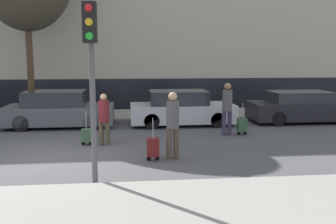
{
  "coord_description": "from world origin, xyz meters",
  "views": [
    {
      "loc": [
        2.13,
        -10.12,
        2.73
      ],
      "look_at": [
        3.42,
        1.8,
        0.95
      ],
      "focal_mm": 40.0,
      "sensor_mm": 36.0,
      "label": 1
    }
  ],
  "objects_px": {
    "traffic_light": "(91,58)",
    "trolley_right": "(242,125)",
    "parked_car_1": "(59,110)",
    "pedestrian_left": "(104,116)",
    "trolley_center": "(153,147)",
    "pedestrian_right": "(227,105)",
    "parked_bicycle": "(173,104)",
    "pedestrian_center": "(173,121)",
    "parked_car_3": "(302,107)",
    "trolley_left": "(87,135)",
    "parked_car_2": "(181,109)"
  },
  "relations": [
    {
      "from": "parked_car_3",
      "to": "trolley_right",
      "type": "bearing_deg",
      "value": -145.22
    },
    {
      "from": "parked_car_2",
      "to": "trolley_center",
      "type": "distance_m",
      "value": 5.34
    },
    {
      "from": "pedestrian_center",
      "to": "pedestrian_right",
      "type": "xyz_separation_m",
      "value": [
        2.25,
        2.85,
        0.02
      ]
    },
    {
      "from": "pedestrian_center",
      "to": "trolley_right",
      "type": "height_order",
      "value": "pedestrian_center"
    },
    {
      "from": "parked_car_3",
      "to": "trolley_left",
      "type": "height_order",
      "value": "parked_car_3"
    },
    {
      "from": "trolley_left",
      "to": "trolley_center",
      "type": "height_order",
      "value": "trolley_center"
    },
    {
      "from": "pedestrian_left",
      "to": "pedestrian_right",
      "type": "bearing_deg",
      "value": 21.2
    },
    {
      "from": "parked_bicycle",
      "to": "pedestrian_center",
      "type": "bearing_deg",
      "value": -96.86
    },
    {
      "from": "pedestrian_left",
      "to": "trolley_center",
      "type": "relative_size",
      "value": 1.41
    },
    {
      "from": "pedestrian_left",
      "to": "pedestrian_right",
      "type": "height_order",
      "value": "pedestrian_right"
    },
    {
      "from": "parked_car_3",
      "to": "pedestrian_left",
      "type": "height_order",
      "value": "pedestrian_left"
    },
    {
      "from": "parked_car_3",
      "to": "traffic_light",
      "type": "xyz_separation_m",
      "value": [
        -7.98,
        -7.08,
        2.09
      ]
    },
    {
      "from": "parked_car_1",
      "to": "pedestrian_left",
      "type": "xyz_separation_m",
      "value": [
        1.95,
        -3.35,
        0.25
      ]
    },
    {
      "from": "parked_car_2",
      "to": "trolley_left",
      "type": "relative_size",
      "value": 3.93
    },
    {
      "from": "parked_car_3",
      "to": "trolley_center",
      "type": "relative_size",
      "value": 3.86
    },
    {
      "from": "parked_car_1",
      "to": "pedestrian_right",
      "type": "bearing_deg",
      "value": -20.33
    },
    {
      "from": "parked_car_2",
      "to": "parked_car_3",
      "type": "height_order",
      "value": "parked_car_2"
    },
    {
      "from": "parked_car_3",
      "to": "pedestrian_right",
      "type": "bearing_deg",
      "value": -149.36
    },
    {
      "from": "trolley_left",
      "to": "trolley_right",
      "type": "height_order",
      "value": "trolley_right"
    },
    {
      "from": "parked_car_3",
      "to": "trolley_right",
      "type": "height_order",
      "value": "parked_car_3"
    },
    {
      "from": "pedestrian_left",
      "to": "trolley_right",
      "type": "bearing_deg",
      "value": 19.47
    },
    {
      "from": "pedestrian_left",
      "to": "trolley_right",
      "type": "relative_size",
      "value": 1.43
    },
    {
      "from": "trolley_right",
      "to": "parked_bicycle",
      "type": "distance_m",
      "value": 5.23
    },
    {
      "from": "pedestrian_right",
      "to": "trolley_center",
      "type": "bearing_deg",
      "value": 47.51
    },
    {
      "from": "parked_car_3",
      "to": "pedestrian_right",
      "type": "height_order",
      "value": "pedestrian_right"
    },
    {
      "from": "pedestrian_right",
      "to": "parked_bicycle",
      "type": "bearing_deg",
      "value": -73.99
    },
    {
      "from": "parked_car_1",
      "to": "pedestrian_center",
      "type": "xyz_separation_m",
      "value": [
        3.87,
        -5.12,
        0.37
      ]
    },
    {
      "from": "trolley_right",
      "to": "traffic_light",
      "type": "relative_size",
      "value": 0.3
    },
    {
      "from": "parked_car_3",
      "to": "trolley_right",
      "type": "distance_m",
      "value": 3.99
    },
    {
      "from": "parked_car_3",
      "to": "trolley_center",
      "type": "xyz_separation_m",
      "value": [
        -6.61,
        -5.23,
        -0.26
      ]
    },
    {
      "from": "pedestrian_center",
      "to": "parked_bicycle",
      "type": "xyz_separation_m",
      "value": [
        0.93,
        7.72,
        -0.54
      ]
    },
    {
      "from": "traffic_light",
      "to": "trolley_right",
      "type": "bearing_deg",
      "value": 45.61
    },
    {
      "from": "pedestrian_left",
      "to": "parked_bicycle",
      "type": "xyz_separation_m",
      "value": [
        2.85,
        5.95,
        -0.42
      ]
    },
    {
      "from": "parked_car_1",
      "to": "traffic_light",
      "type": "bearing_deg",
      "value": -74.52
    },
    {
      "from": "trolley_right",
      "to": "parked_car_3",
      "type": "bearing_deg",
      "value": 34.78
    },
    {
      "from": "pedestrian_left",
      "to": "parked_bicycle",
      "type": "height_order",
      "value": "pedestrian_left"
    },
    {
      "from": "parked_car_3",
      "to": "parked_car_1",
      "type": "bearing_deg",
      "value": 179.98
    },
    {
      "from": "parked_car_1",
      "to": "parked_bicycle",
      "type": "height_order",
      "value": "parked_car_1"
    },
    {
      "from": "parked_car_1",
      "to": "parked_car_2",
      "type": "xyz_separation_m",
      "value": [
        4.81,
        -0.11,
        -0.01
      ]
    },
    {
      "from": "trolley_right",
      "to": "parked_car_2",
      "type": "bearing_deg",
      "value": 130.65
    },
    {
      "from": "parked_car_2",
      "to": "pedestrian_left",
      "type": "distance_m",
      "value": 4.33
    },
    {
      "from": "parked_car_2",
      "to": "pedestrian_center",
      "type": "distance_m",
      "value": 5.11
    },
    {
      "from": "trolley_center",
      "to": "pedestrian_right",
      "type": "xyz_separation_m",
      "value": [
        2.79,
        2.96,
        0.69
      ]
    },
    {
      "from": "trolley_left",
      "to": "parked_bicycle",
      "type": "xyz_separation_m",
      "value": [
        3.4,
        5.89,
        0.18
      ]
    },
    {
      "from": "pedestrian_left",
      "to": "parked_bicycle",
      "type": "distance_m",
      "value": 6.61
    },
    {
      "from": "pedestrian_right",
      "to": "parked_bicycle",
      "type": "relative_size",
      "value": 1.04
    },
    {
      "from": "trolley_left",
      "to": "pedestrian_center",
      "type": "distance_m",
      "value": 3.16
    },
    {
      "from": "trolley_center",
      "to": "trolley_right",
      "type": "xyz_separation_m",
      "value": [
        3.34,
        2.96,
        -0.01
      ]
    },
    {
      "from": "trolley_left",
      "to": "pedestrian_right",
      "type": "distance_m",
      "value": 4.89
    },
    {
      "from": "parked_car_1",
      "to": "pedestrian_right",
      "type": "xyz_separation_m",
      "value": [
        6.12,
        -2.27,
        0.39
      ]
    }
  ]
}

